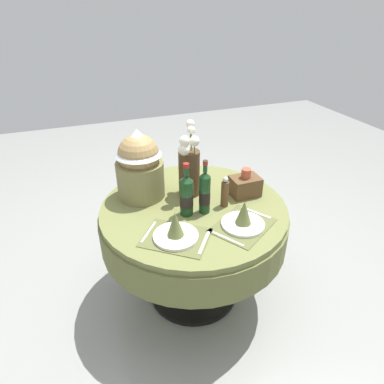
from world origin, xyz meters
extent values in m
plane|color=gray|center=(0.00, 0.00, 0.00)|extent=(8.00, 8.00, 0.00)
cylinder|color=olive|center=(0.00, 0.00, 0.71)|extent=(1.13, 1.13, 0.04)
cylinder|color=#626738|center=(0.00, 0.00, 0.58)|extent=(1.16, 1.16, 0.20)
cylinder|color=black|center=(0.00, 0.00, 0.36)|extent=(0.12, 0.12, 0.66)
cylinder|color=black|center=(0.00, 0.00, 0.01)|extent=(0.62, 0.62, 0.03)
cube|color=brown|center=(-0.20, -0.26, 0.73)|extent=(0.43, 0.41, 0.00)
cylinder|color=white|center=(-0.20, -0.26, 0.74)|extent=(0.24, 0.24, 0.02)
cone|color=#606B38|center=(-0.20, -0.26, 0.82)|extent=(0.09, 0.09, 0.14)
cube|color=silver|center=(-0.32, -0.17, 0.73)|extent=(0.12, 0.16, 0.00)
cube|color=silver|center=(-0.08, -0.36, 0.73)|extent=(0.13, 0.16, 0.00)
cube|color=brown|center=(0.18, -0.29, 0.73)|extent=(0.43, 0.40, 0.00)
cylinder|color=white|center=(0.18, -0.29, 0.74)|extent=(0.24, 0.24, 0.02)
cone|color=#606B38|center=(0.18, -0.29, 0.82)|extent=(0.09, 0.09, 0.14)
cube|color=silver|center=(0.05, -0.37, 0.73)|extent=(0.11, 0.17, 0.00)
cube|color=silver|center=(0.31, -0.21, 0.73)|extent=(0.11, 0.17, 0.00)
cylinder|color=#47331E|center=(0.02, 0.15, 0.87)|extent=(0.13, 0.13, 0.29)
sphere|color=silver|center=(0.04, 0.15, 1.15)|extent=(0.05, 0.05, 0.05)
cylinder|color=#4C7038|center=(0.04, 0.15, 1.08)|extent=(0.01, 0.01, 0.12)
sphere|color=silver|center=(0.04, 0.10, 1.10)|extent=(0.06, 0.06, 0.06)
cylinder|color=#4C7038|center=(0.04, 0.10, 1.05)|extent=(0.01, 0.01, 0.06)
sphere|color=silver|center=(-0.02, 0.09, 1.12)|extent=(0.06, 0.06, 0.06)
cylinder|color=#4C7038|center=(-0.02, 0.09, 1.06)|extent=(0.01, 0.01, 0.07)
sphere|color=silver|center=(0.07, 0.24, 1.16)|extent=(0.05, 0.05, 0.05)
cylinder|color=#4C7038|center=(0.07, 0.24, 1.08)|extent=(0.01, 0.01, 0.12)
sphere|color=silver|center=(-0.03, 0.08, 1.07)|extent=(0.07, 0.07, 0.07)
cylinder|color=#4C7038|center=(-0.03, 0.08, 1.03)|extent=(0.01, 0.01, 0.02)
cylinder|color=#143819|center=(0.04, -0.08, 0.84)|extent=(0.06, 0.06, 0.23)
cylinder|color=black|center=(0.04, -0.08, 0.82)|extent=(0.07, 0.07, 0.08)
cone|color=#143819|center=(0.04, -0.08, 0.97)|extent=(0.06, 0.06, 0.03)
cylinder|color=#143819|center=(0.04, -0.08, 1.02)|extent=(0.02, 0.02, 0.07)
cylinder|color=maroon|center=(0.04, -0.08, 1.05)|extent=(0.03, 0.03, 0.02)
cylinder|color=#143819|center=(-0.07, -0.07, 0.84)|extent=(0.08, 0.08, 0.22)
cylinder|color=black|center=(-0.07, -0.07, 0.82)|extent=(0.08, 0.08, 0.07)
cone|color=#143819|center=(-0.07, -0.07, 0.96)|extent=(0.08, 0.08, 0.03)
cylinder|color=#143819|center=(-0.07, -0.07, 1.02)|extent=(0.03, 0.03, 0.07)
cylinder|color=maroon|center=(-0.07, -0.07, 1.04)|extent=(0.03, 0.03, 0.02)
cylinder|color=brown|center=(0.17, -0.07, 0.81)|extent=(0.05, 0.05, 0.16)
sphere|color=#B7B7BC|center=(0.17, -0.07, 0.91)|extent=(0.03, 0.03, 0.03)
cylinder|color=olive|center=(-0.27, 0.23, 0.84)|extent=(0.29, 0.29, 0.23)
sphere|color=#9E7F4C|center=(-0.27, 0.23, 1.01)|extent=(0.25, 0.25, 0.25)
cone|color=silver|center=(-0.27, 0.23, 1.09)|extent=(0.28, 0.28, 0.16)
cube|color=brown|center=(0.35, 0.01, 0.79)|extent=(0.18, 0.13, 0.12)
cylinder|color=#B24C33|center=(0.35, 0.01, 0.88)|extent=(0.06, 0.06, 0.06)
camera|label=1|loc=(-0.61, -1.60, 1.82)|focal=31.14mm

